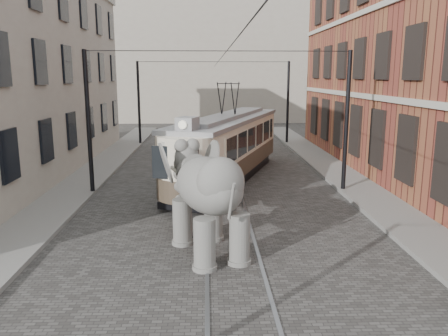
{
  "coord_description": "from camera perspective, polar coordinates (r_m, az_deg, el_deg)",
  "views": [
    {
      "loc": [
        -0.69,
        -12.7,
        4.95
      ],
      "look_at": [
        -0.17,
        1.15,
        2.1
      ],
      "focal_mm": 35.91,
      "sensor_mm": 36.0,
      "label": 1
    }
  ],
  "objects": [
    {
      "name": "ground",
      "position": [
        13.65,
        0.91,
        -9.65
      ],
      "size": [
        120.0,
        120.0,
        0.0
      ],
      "primitive_type": "plane",
      "color": "#484643"
    },
    {
      "name": "tram_rails",
      "position": [
        13.64,
        0.91,
        -9.6
      ],
      "size": [
        1.54,
        80.0,
        0.02
      ],
      "primitive_type": null,
      "color": "slate",
      "rests_on": "ground"
    },
    {
      "name": "sidewalk_right",
      "position": [
        15.16,
        24.45,
        -8.22
      ],
      "size": [
        2.0,
        60.0,
        0.15
      ],
      "primitive_type": "cube",
      "color": "slate",
      "rests_on": "ground"
    },
    {
      "name": "sidewalk_left",
      "position": [
        14.79,
        -25.46,
        -8.8
      ],
      "size": [
        2.0,
        60.0,
        0.15
      ],
      "primitive_type": "cube",
      "color": "slate",
      "rests_on": "ground"
    },
    {
      "name": "distant_block",
      "position": [
        52.74,
        -1.45,
        13.85
      ],
      "size": [
        28.0,
        10.0,
        14.0
      ],
      "primitive_type": "cube",
      "color": "gray",
      "rests_on": "ground"
    },
    {
      "name": "catenary",
      "position": [
        17.81,
        -0.56,
        5.34
      ],
      "size": [
        11.0,
        30.2,
        6.0
      ],
      "primitive_type": null,
      "color": "black",
      "rests_on": "ground"
    },
    {
      "name": "tram",
      "position": [
        21.44,
        0.55,
        4.59
      ],
      "size": [
        6.17,
        11.86,
        4.65
      ],
      "primitive_type": null,
      "rotation": [
        0.0,
        0.0,
        -0.34
      ],
      "color": "beige",
      "rests_on": "ground"
    },
    {
      "name": "elephant",
      "position": [
        12.5,
        -1.92,
        -4.24
      ],
      "size": [
        4.32,
        5.66,
        3.07
      ],
      "primitive_type": null,
      "rotation": [
        0.0,
        0.0,
        0.35
      ],
      "color": "slate",
      "rests_on": "ground"
    }
  ]
}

